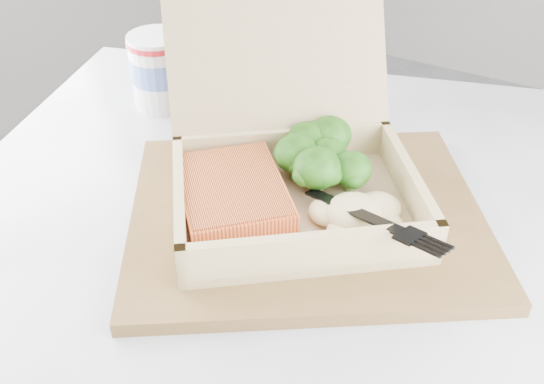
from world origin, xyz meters
The scene contains 9 objects.
cafe_table centered at (-0.63, -0.04, 0.54)m, with size 1.00×1.00×0.73m.
serving_tray centered at (-0.64, -0.01, 0.74)m, with size 0.36×0.29×0.02m, color brown.
takeout_container centered at (-0.68, 0.02, 0.80)m, with size 0.37×0.38×0.21m.
salmon_fillet centered at (-0.70, -0.05, 0.77)m, with size 0.10×0.13×0.03m, color orange.
broccoli_pile centered at (-0.64, 0.04, 0.78)m, with size 0.12×0.12×0.04m, color #327E1C, non-canonical shape.
mashed_potatoes centered at (-0.59, -0.02, 0.77)m, with size 0.09×0.08×0.03m, color beige.
plastic_fork centered at (-0.60, -0.02, 0.78)m, with size 0.17×0.08×0.03m.
paper_cup centered at (-0.93, 0.12, 0.78)m, with size 0.08×0.08×0.10m.
receipt centered at (-0.71, 0.17, 0.73)m, with size 0.07×0.13×0.00m, color white.
Camera 1 is at (-0.43, -0.46, 1.14)m, focal length 40.00 mm.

